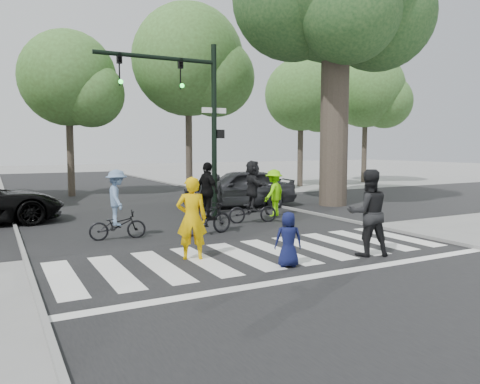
{
  "coord_description": "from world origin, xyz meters",
  "views": [
    {
      "loc": [
        -5.64,
        -8.5,
        2.58
      ],
      "look_at": [
        0.5,
        3.0,
        1.3
      ],
      "focal_mm": 35.0,
      "sensor_mm": 36.0,
      "label": 1
    }
  ],
  "objects_px": {
    "pedestrian_child": "(288,239)",
    "cyclist_mid": "(208,205)",
    "pedestrian_adult": "(368,213)",
    "cyclist_right": "(253,195)",
    "cyclist_left": "(117,209)",
    "pedestrian_woman": "(192,218)",
    "car_grey": "(239,188)",
    "traffic_signal": "(191,106)"
  },
  "relations": [
    {
      "from": "pedestrian_child",
      "to": "cyclist_mid",
      "type": "relative_size",
      "value": 0.56
    },
    {
      "from": "pedestrian_adult",
      "to": "cyclist_right",
      "type": "relative_size",
      "value": 0.97
    },
    {
      "from": "cyclist_left",
      "to": "cyclist_right",
      "type": "relative_size",
      "value": 0.92
    },
    {
      "from": "pedestrian_woman",
      "to": "cyclist_left",
      "type": "distance_m",
      "value": 3.23
    },
    {
      "from": "pedestrian_woman",
      "to": "cyclist_left",
      "type": "height_order",
      "value": "cyclist_left"
    },
    {
      "from": "pedestrian_child",
      "to": "cyclist_right",
      "type": "distance_m",
      "value": 5.83
    },
    {
      "from": "cyclist_right",
      "to": "car_grey",
      "type": "distance_m",
      "value": 4.09
    },
    {
      "from": "pedestrian_woman",
      "to": "pedestrian_child",
      "type": "bearing_deg",
      "value": 155.29
    },
    {
      "from": "pedestrian_woman",
      "to": "cyclist_mid",
      "type": "distance_m",
      "value": 2.97
    },
    {
      "from": "traffic_signal",
      "to": "pedestrian_adult",
      "type": "height_order",
      "value": "traffic_signal"
    },
    {
      "from": "pedestrian_adult",
      "to": "traffic_signal",
      "type": "bearing_deg",
      "value": -53.21
    },
    {
      "from": "pedestrian_adult",
      "to": "cyclist_mid",
      "type": "bearing_deg",
      "value": -39.94
    },
    {
      "from": "traffic_signal",
      "to": "cyclist_mid",
      "type": "height_order",
      "value": "traffic_signal"
    },
    {
      "from": "traffic_signal",
      "to": "pedestrian_child",
      "type": "bearing_deg",
      "value": -93.99
    },
    {
      "from": "cyclist_left",
      "to": "cyclist_right",
      "type": "bearing_deg",
      "value": 8.63
    },
    {
      "from": "cyclist_left",
      "to": "cyclist_mid",
      "type": "bearing_deg",
      "value": -12.15
    },
    {
      "from": "traffic_signal",
      "to": "cyclist_left",
      "type": "relative_size",
      "value": 3.08
    },
    {
      "from": "cyclist_left",
      "to": "pedestrian_woman",
      "type": "bearing_deg",
      "value": -72.83
    },
    {
      "from": "pedestrian_woman",
      "to": "cyclist_mid",
      "type": "bearing_deg",
      "value": -100.19
    },
    {
      "from": "pedestrian_adult",
      "to": "car_grey",
      "type": "relative_size",
      "value": 0.43
    },
    {
      "from": "pedestrian_child",
      "to": "car_grey",
      "type": "relative_size",
      "value": 0.25
    },
    {
      "from": "cyclist_left",
      "to": "cyclist_mid",
      "type": "height_order",
      "value": "cyclist_mid"
    },
    {
      "from": "pedestrian_woman",
      "to": "pedestrian_child",
      "type": "height_order",
      "value": "pedestrian_woman"
    },
    {
      "from": "cyclist_left",
      "to": "pedestrian_child",
      "type": "bearing_deg",
      "value": -61.75
    },
    {
      "from": "traffic_signal",
      "to": "pedestrian_child",
      "type": "xyz_separation_m",
      "value": [
        -0.45,
        -6.52,
        -3.3
      ]
    },
    {
      "from": "traffic_signal",
      "to": "cyclist_left",
      "type": "bearing_deg",
      "value": -148.24
    },
    {
      "from": "cyclist_left",
      "to": "cyclist_right",
      "type": "distance_m",
      "value": 4.76
    },
    {
      "from": "pedestrian_child",
      "to": "car_grey",
      "type": "height_order",
      "value": "car_grey"
    },
    {
      "from": "pedestrian_child",
      "to": "pedestrian_woman",
      "type": "bearing_deg",
      "value": -21.6
    },
    {
      "from": "cyclist_mid",
      "to": "pedestrian_adult",
      "type": "bearing_deg",
      "value": -61.5
    },
    {
      "from": "pedestrian_woman",
      "to": "pedestrian_adult",
      "type": "bearing_deg",
      "value": 177.9
    },
    {
      "from": "pedestrian_child",
      "to": "cyclist_right",
      "type": "relative_size",
      "value": 0.57
    },
    {
      "from": "traffic_signal",
      "to": "pedestrian_child",
      "type": "distance_m",
      "value": 7.32
    },
    {
      "from": "pedestrian_woman",
      "to": "car_grey",
      "type": "xyz_separation_m",
      "value": [
        5.23,
        7.6,
        -0.14
      ]
    },
    {
      "from": "cyclist_mid",
      "to": "car_grey",
      "type": "bearing_deg",
      "value": 53.85
    },
    {
      "from": "pedestrian_woman",
      "to": "cyclist_left",
      "type": "relative_size",
      "value": 0.97
    },
    {
      "from": "pedestrian_woman",
      "to": "pedestrian_child",
      "type": "relative_size",
      "value": 1.59
    },
    {
      "from": "traffic_signal",
      "to": "pedestrian_woman",
      "type": "bearing_deg",
      "value": -112.29
    },
    {
      "from": "cyclist_mid",
      "to": "cyclist_right",
      "type": "relative_size",
      "value": 1.01
    },
    {
      "from": "pedestrian_adult",
      "to": "pedestrian_child",
      "type": "bearing_deg",
      "value": 21.15
    },
    {
      "from": "cyclist_right",
      "to": "pedestrian_child",
      "type": "bearing_deg",
      "value": -112.09
    },
    {
      "from": "cyclist_left",
      "to": "cyclist_right",
      "type": "height_order",
      "value": "cyclist_right"
    }
  ]
}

